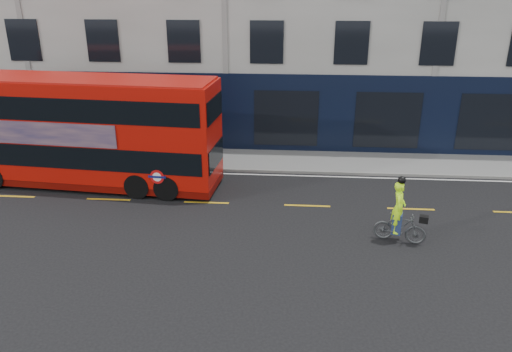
# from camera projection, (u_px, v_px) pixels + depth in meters

# --- Properties ---
(ground) EXTENTS (120.00, 120.00, 0.00)m
(ground) POSITION_uv_depth(u_px,v_px,m) (200.00, 219.00, 18.47)
(ground) COLOR black
(ground) RESTS_ON ground
(pavement) EXTENTS (60.00, 3.00, 0.12)m
(pavement) POSITION_uv_depth(u_px,v_px,m) (224.00, 159.00, 24.47)
(pavement) COLOR slate
(pavement) RESTS_ON ground
(kerb) EXTENTS (60.00, 0.12, 0.13)m
(kerb) POSITION_uv_depth(u_px,v_px,m) (219.00, 170.00, 23.08)
(kerb) COLOR slate
(kerb) RESTS_ON ground
(road_edge_line) EXTENTS (58.00, 0.10, 0.01)m
(road_edge_line) POSITION_uv_depth(u_px,v_px,m) (218.00, 173.00, 22.82)
(road_edge_line) COLOR silver
(road_edge_line) RESTS_ON ground
(lane_dashes) EXTENTS (58.00, 0.12, 0.01)m
(lane_dashes) POSITION_uv_depth(u_px,v_px,m) (206.00, 202.00, 19.86)
(lane_dashes) COLOR gold
(lane_dashes) RESTS_ON ground
(bus) EXTENTS (11.60, 3.56, 4.61)m
(bus) POSITION_uv_depth(u_px,v_px,m) (84.00, 131.00, 20.90)
(bus) COLOR #B70F07
(bus) RESTS_ON ground
(cyclist) EXTENTS (1.80, 0.94, 2.36)m
(cyclist) POSITION_uv_depth(u_px,v_px,m) (399.00, 220.00, 16.64)
(cyclist) COLOR #444749
(cyclist) RESTS_ON ground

